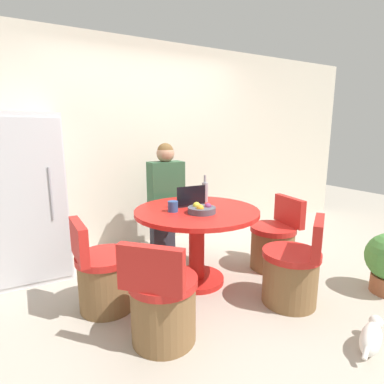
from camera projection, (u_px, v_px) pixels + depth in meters
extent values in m
plane|color=#B2A899|center=(204.00, 288.00, 2.88)|extent=(12.00, 12.00, 0.00)
cube|color=beige|center=(148.00, 145.00, 3.92)|extent=(7.00, 0.06, 2.60)
cube|color=silver|center=(25.00, 197.00, 3.02)|extent=(0.74, 0.68, 1.65)
cube|color=silver|center=(25.00, 205.00, 2.72)|extent=(0.71, 0.01, 1.55)
cylinder|color=gray|center=(51.00, 194.00, 2.79)|extent=(0.02, 0.02, 0.49)
cylinder|color=red|center=(197.00, 279.00, 3.00)|extent=(0.54, 0.54, 0.05)
cylinder|color=red|center=(197.00, 245.00, 2.93)|extent=(0.15, 0.15, 0.66)
cylinder|color=red|center=(197.00, 211.00, 2.87)|extent=(1.19, 1.19, 0.04)
cylinder|color=brown|center=(290.00, 280.00, 2.60)|extent=(0.46, 0.46, 0.42)
cylinder|color=red|center=(291.00, 254.00, 2.55)|extent=(0.49, 0.49, 0.06)
cube|color=red|center=(318.00, 237.00, 2.44)|extent=(0.39, 0.32, 0.31)
cylinder|color=brown|center=(272.00, 249.00, 3.27)|extent=(0.46, 0.46, 0.42)
cylinder|color=red|center=(273.00, 229.00, 3.22)|extent=(0.49, 0.49, 0.06)
cube|color=red|center=(289.00, 211.00, 3.26)|extent=(0.12, 0.45, 0.31)
cylinder|color=brown|center=(164.00, 312.00, 2.13)|extent=(0.46, 0.46, 0.42)
cylinder|color=red|center=(163.00, 281.00, 2.09)|extent=(0.49, 0.49, 0.06)
cube|color=red|center=(151.00, 269.00, 1.87)|extent=(0.37, 0.36, 0.31)
cylinder|color=brown|center=(107.00, 284.00, 2.53)|extent=(0.46, 0.46, 0.42)
cylinder|color=red|center=(105.00, 257.00, 2.48)|extent=(0.49, 0.49, 0.06)
cube|color=red|center=(79.00, 241.00, 2.35)|extent=(0.09, 0.44, 0.31)
cube|color=#2D2D38|center=(162.00, 232.00, 3.76)|extent=(0.28, 0.16, 0.48)
cube|color=#2D2D38|center=(164.00, 209.00, 3.65)|extent=(0.32, 0.36, 0.14)
cube|color=#2D5638|center=(166.00, 184.00, 3.51)|extent=(0.40, 0.22, 0.52)
sphere|color=tan|center=(165.00, 154.00, 3.45)|extent=(0.21, 0.21, 0.21)
sphere|color=brown|center=(165.00, 151.00, 3.44)|extent=(0.19, 0.19, 0.19)
cube|color=#232328|center=(187.00, 204.00, 3.05)|extent=(0.31, 0.21, 0.02)
cube|color=black|center=(192.00, 195.00, 2.94)|extent=(0.31, 0.01, 0.19)
cylinder|color=#4C4C56|center=(202.00, 210.00, 2.72)|extent=(0.26, 0.26, 0.05)
sphere|color=#7A2D5B|center=(208.00, 206.00, 2.73)|extent=(0.06, 0.06, 0.06)
sphere|color=gold|center=(197.00, 206.00, 2.75)|extent=(0.07, 0.07, 0.07)
sphere|color=orange|center=(200.00, 208.00, 2.66)|extent=(0.07, 0.07, 0.07)
cylinder|color=#2D4C84|center=(173.00, 206.00, 2.76)|extent=(0.09, 0.09, 0.10)
cylinder|color=#9999A3|center=(205.00, 192.00, 3.14)|extent=(0.06, 0.06, 0.21)
cylinder|color=#9999A3|center=(205.00, 179.00, 3.11)|extent=(0.03, 0.03, 0.08)
ellipsoid|color=white|center=(371.00, 339.00, 2.03)|extent=(0.35, 0.24, 0.18)
sphere|color=white|center=(376.00, 322.00, 2.16)|extent=(0.09, 0.09, 0.09)
cylinder|color=white|center=(367.00, 348.00, 1.92)|extent=(0.14, 0.08, 0.11)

